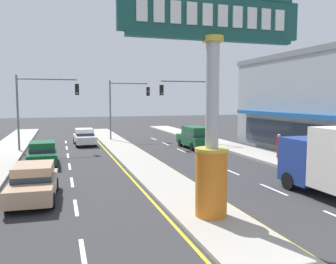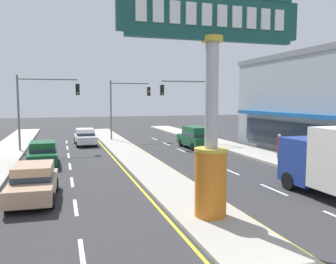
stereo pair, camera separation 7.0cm
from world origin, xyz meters
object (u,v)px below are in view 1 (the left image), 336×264
at_px(suv_near_right_lane, 196,137).
at_px(sedan_far_right_lane, 34,182).
at_px(sedan_kerb_right, 42,153).
at_px(pedestrian_near_kerb, 279,144).
at_px(district_sign, 212,103).
at_px(traffic_light_median_far, 125,100).
at_px(sedan_mid_left_lane, 84,137).
at_px(traffic_light_left_side, 41,100).
at_px(traffic_light_right_side, 191,100).

xyz_separation_m(suv_near_right_lane, sedan_far_right_lane, (-12.43, -12.42, -0.20)).
distance_m(sedan_kerb_right, pedestrian_near_kerb, 16.03).
height_order(district_sign, sedan_kerb_right, district_sign).
bearing_deg(traffic_light_median_far, pedestrian_near_kerb, -61.67).
xyz_separation_m(traffic_light_median_far, sedan_far_right_lane, (-7.60, -20.07, -3.41)).
bearing_deg(sedan_kerb_right, traffic_light_median_far, 57.32).
height_order(traffic_light_median_far, suv_near_right_lane, traffic_light_median_far).
bearing_deg(traffic_light_median_far, suv_near_right_lane, -57.75).
distance_m(traffic_light_median_far, sedan_far_right_lane, 21.73).
bearing_deg(district_sign, sedan_mid_left_lane, 97.56).
bearing_deg(sedan_far_right_lane, district_sign, -35.63).
height_order(district_sign, traffic_light_left_side, district_sign).
relative_size(traffic_light_left_side, sedan_mid_left_lane, 1.43).
relative_size(traffic_light_right_side, sedan_kerb_right, 1.43).
height_order(suv_near_right_lane, sedan_far_right_lane, suv_near_right_lane).
xyz_separation_m(traffic_light_left_side, traffic_light_median_far, (7.89, 5.68, -0.05)).
relative_size(traffic_light_left_side, pedestrian_near_kerb, 3.68).
bearing_deg(sedan_kerb_right, traffic_light_left_side, 92.63).
relative_size(sedan_far_right_lane, sedan_mid_left_lane, 1.01).
bearing_deg(pedestrian_near_kerb, district_sign, -134.99).
height_order(traffic_light_right_side, suv_near_right_lane, traffic_light_right_side).
bearing_deg(sedan_kerb_right, suv_near_right_lane, 18.69).
relative_size(traffic_light_left_side, traffic_light_right_side, 1.00).
distance_m(district_sign, traffic_light_left_side, 19.93).
relative_size(district_sign, sedan_far_right_lane, 1.78).
height_order(traffic_light_left_side, suv_near_right_lane, traffic_light_left_side).
bearing_deg(suv_near_right_lane, traffic_light_right_side, 81.67).
height_order(suv_near_right_lane, sedan_kerb_right, suv_near_right_lane).
bearing_deg(district_sign, pedestrian_near_kerb, 45.01).
relative_size(suv_near_right_lane, pedestrian_near_kerb, 2.75).
xyz_separation_m(traffic_light_left_side, sedan_kerb_right, (0.28, -6.18, -3.46)).
distance_m(district_sign, sedan_mid_left_lane, 22.44).
bearing_deg(suv_near_right_lane, sedan_mid_left_lane, 150.72).
height_order(suv_near_right_lane, pedestrian_near_kerb, suv_near_right_lane).
relative_size(district_sign, traffic_light_median_far, 1.26).
height_order(sedan_kerb_right, pedestrian_near_kerb, pedestrian_near_kerb).
bearing_deg(traffic_light_right_side, sedan_kerb_right, -154.21).
height_order(traffic_light_right_side, sedan_kerb_right, traffic_light_right_side).
distance_m(traffic_light_median_far, suv_near_right_lane, 9.60).
relative_size(traffic_light_left_side, suv_near_right_lane, 1.34).
bearing_deg(traffic_light_median_far, traffic_light_right_side, -48.19).
height_order(sedan_far_right_lane, pedestrian_near_kerb, pedestrian_near_kerb).
distance_m(district_sign, traffic_light_right_side, 19.90).
relative_size(suv_near_right_lane, sedan_far_right_lane, 1.06).
xyz_separation_m(traffic_light_left_side, sedan_far_right_lane, (0.29, -14.39, -3.46)).
bearing_deg(traffic_light_right_side, traffic_light_left_side, 179.86).
xyz_separation_m(traffic_light_median_far, sedan_mid_left_lane, (-4.31, -2.53, -3.41)).
height_order(traffic_light_left_side, sedan_kerb_right, traffic_light_left_side).
bearing_deg(suv_near_right_lane, traffic_light_median_far, 122.25).
distance_m(suv_near_right_lane, sedan_mid_left_lane, 10.48).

